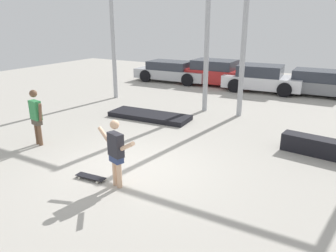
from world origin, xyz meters
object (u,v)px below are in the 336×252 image
object	(u,v)px
skateboarder	(116,150)
parked_car_silver	(172,72)
grind_box	(328,149)
parked_car_red	(216,73)
bystander	(36,115)
parked_car_white	(262,79)
skateboard	(91,177)
parked_car_grey	(320,83)
manual_pad	(150,116)

from	to	relation	value
skateboarder	parked_car_silver	size ratio (longest dim) A/B	0.35
skateboarder	grind_box	xyz separation A→B (m)	(3.99, 4.22, -0.63)
parked_car_red	bystander	xyz separation A→B (m)	(-1.03, -11.56, 0.25)
grind_box	parked_car_white	bearing A→B (deg)	116.89
parked_car_white	skateboard	bearing A→B (deg)	-98.11
parked_car_silver	parked_car_white	size ratio (longest dim) A/B	1.11
parked_car_grey	manual_pad	bearing A→B (deg)	-125.66
skateboard	grind_box	xyz separation A→B (m)	(4.75, 4.29, 0.19)
parked_car_silver	bystander	bearing A→B (deg)	-83.76
manual_pad	parked_car_silver	world-z (taller)	parked_car_silver
skateboarder	manual_pad	world-z (taller)	skateboarder
parked_car_red	skateboarder	bearing A→B (deg)	-78.78
skateboarder	manual_pad	bearing A→B (deg)	133.85
skateboarder	parked_car_grey	world-z (taller)	skateboarder
parked_car_red	bystander	distance (m)	11.61
skateboard	skateboarder	bearing A→B (deg)	0.67
skateboard	parked_car_white	bearing A→B (deg)	81.61
parked_car_silver	parked_car_grey	size ratio (longest dim) A/B	1.09
parked_car_grey	bystander	xyz separation A→B (m)	(-6.50, -11.59, 0.33)
parked_car_white	manual_pad	bearing A→B (deg)	-112.74
skateboarder	grind_box	bearing A→B (deg)	64.88
manual_pad	parked_car_grey	xyz separation A→B (m)	(5.13, 7.56, 0.52)
skateboarder	parked_car_silver	world-z (taller)	skateboarder
parked_car_silver	parked_car_white	world-z (taller)	parked_car_white
manual_pad	parked_car_red	size ratio (longest dim) A/B	0.73
manual_pad	parked_car_silver	size ratio (longest dim) A/B	0.69
parked_car_grey	skateboarder	bearing A→B (deg)	-104.15
skateboarder	bystander	world-z (taller)	bystander
skateboarder	skateboard	world-z (taller)	skateboarder
grind_box	parked_car_white	size ratio (longest dim) A/B	0.60
parked_car_red	parked_car_white	size ratio (longest dim) A/B	1.06
parked_car_white	parked_car_silver	bearing A→B (deg)	175.61
grind_box	parked_car_grey	bearing A→B (deg)	98.29
skateboarder	parked_car_grey	bearing A→B (deg)	95.64
parked_car_silver	bystander	xyz separation A→B (m)	(1.71, -11.17, 0.33)
skateboard	parked_car_grey	bearing A→B (deg)	69.54
manual_pad	parked_car_silver	xyz separation A→B (m)	(-3.08, 7.14, 0.52)
parked_car_white	parked_car_grey	world-z (taller)	parked_car_white
grind_box	parked_car_red	bearing A→B (deg)	129.16
parked_car_silver	parked_car_grey	bearing A→B (deg)	0.47
parked_car_silver	bystander	world-z (taller)	bystander
skateboard	manual_pad	bearing A→B (deg)	103.03
skateboarder	skateboard	bearing A→B (deg)	-156.43
skateboard	manual_pad	world-z (taller)	manual_pad
parked_car_white	parked_car_grey	bearing A→B (deg)	4.51
parked_car_red	parked_car_grey	world-z (taller)	parked_car_red
skateboarder	bystander	xyz separation A→B (m)	(-3.71, 0.85, 0.06)
skateboarder	parked_car_red	bearing A→B (deg)	120.47
parked_car_red	bystander	world-z (taller)	bystander
skateboarder	skateboard	xyz separation A→B (m)	(-0.76, -0.07, -0.82)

